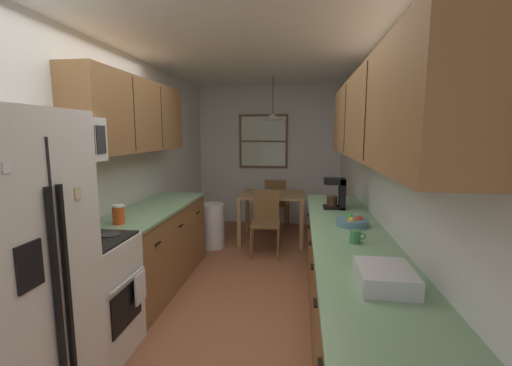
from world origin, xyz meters
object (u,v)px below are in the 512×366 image
Objects in this scene: microwave_over_range at (60,140)px; storage_canister at (118,214)px; dining_chair_near at (266,219)px; mug_spare at (340,200)px; trash_bin at (213,226)px; refrigerator at (1,283)px; mug_by_coffeemaker at (355,237)px; stove_range at (87,297)px; dining_table at (272,201)px; coffee_maker at (337,193)px; dish_rack at (385,277)px; fruit_bowl at (352,222)px; dining_chair_far at (276,202)px; table_serving_bowl at (268,192)px.

storage_canister is at bearing 78.33° from microwave_over_range.
dining_chair_near is at bearing 59.32° from storage_canister.
dining_chair_near is 8.02× the size of mug_spare.
trash_bin is 3.86× the size of storage_canister.
microwave_over_range is at bearing -98.96° from trash_bin.
refrigerator reaches higher than mug_by_coffeemaker.
dining_table is at bearing 69.23° from stove_range.
stove_range is 1.12× the size of dining_table.
coffee_maker is at bearing -34.92° from trash_bin.
dining_chair_near is at bearing 130.92° from coffee_maker.
coffee_maker reaches higher than dish_rack.
dining_table is at bearing 67.38° from microwave_over_range.
dining_chair_near is (1.11, 2.41, 0.03)m from stove_range.
mug_by_coffeemaker is (1.96, 0.97, 0.04)m from refrigerator.
fruit_bowl reaches higher than dining_table.
refrigerator is at bearing -87.87° from stove_range.
microwave_over_range is at bearing -101.67° from storage_canister.
dining_chair_near is (-0.04, -0.62, -0.14)m from dining_table.
mug_by_coffeemaker reaches higher than dining_table.
refrigerator is 3.16× the size of microwave_over_range.
trash_bin is 2.95m from mug_by_coffeemaker.
mug_spare is (2.01, 2.41, 0.03)m from refrigerator.
dining_table is at bearing 123.57° from mug_spare.
dining_chair_far is at bearing 113.85° from mug_spare.
stove_range is 2.50m from coffee_maker.
microwave_over_range is 1.79× the size of coffee_maker.
fruit_bowl reaches higher than dining_chair_far.
dining_chair_far is 5.28× the size of storage_canister.
stove_range reaches higher than mug_by_coffeemaker.
dining_table is 1.01m from trash_bin.
dining_chair_far reaches higher than trash_bin.
fruit_bowl is at bearing 19.65° from stove_range.
coffee_maker is 1.19× the size of fruit_bowl.
stove_range is at bearing -109.94° from table_serving_bowl.
storage_canister is (-0.01, 0.52, 0.51)m from stove_range.
mug_by_coffeemaker is (2.10, 0.25, -0.70)m from microwave_over_range.
stove_range is at bearing -140.39° from mug_spare.
coffee_maker reaches higher than dining_chair_far.
coffee_maker is at bearing -103.50° from mug_spare.
microwave_over_range reaches higher than fruit_bowl.
fruit_bowl is (-0.01, -0.96, -0.01)m from mug_spare.
mug_by_coffeemaker is 0.43× the size of fruit_bowl.
mug_spare is (2.15, 1.69, -0.70)m from microwave_over_range.
stove_range is 2.69m from mug_spare.
coffee_maker is at bearing -70.30° from dining_chair_far.
microwave_over_range is 2.23m from mug_by_coffeemaker.
dining_chair_near is 7.75× the size of mug_by_coffeemaker.
dish_rack is (0.88, -3.49, 0.31)m from dining_table.
dining_table is 0.16m from table_serving_bowl.
dining_chair_far is (1.14, 4.38, -0.41)m from refrigerator.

